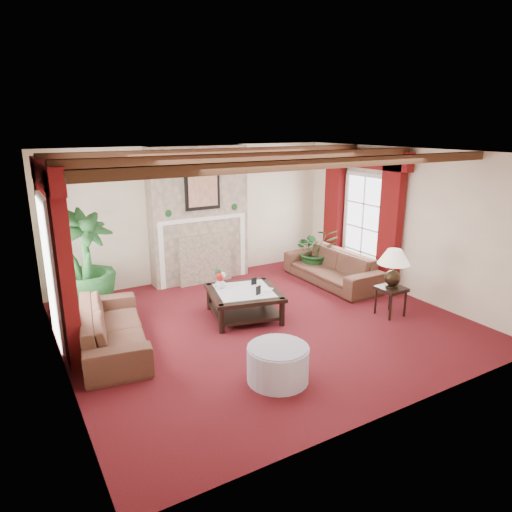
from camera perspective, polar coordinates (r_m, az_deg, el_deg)
floor at (r=7.45m, az=1.07°, el=-8.39°), size 6.00×6.00×0.00m
ceiling at (r=6.79m, az=1.19°, el=12.83°), size 6.00×6.00×0.00m
back_wall at (r=9.40m, az=-7.64°, el=5.32°), size 6.00×0.02×2.70m
left_wall at (r=6.07m, az=-23.90°, el=-1.97°), size 0.02×5.50×2.70m
right_wall at (r=8.89m, az=17.94°, el=4.06°), size 0.02×5.50×2.70m
ceiling_beams at (r=6.79m, az=1.19°, el=12.33°), size 6.00×3.00×0.12m
fireplace at (r=9.06m, az=-7.46°, el=13.53°), size 2.00×0.52×2.70m
french_door_left at (r=6.88m, az=-25.42°, el=6.56°), size 0.10×1.10×2.16m
french_door_right at (r=9.44m, az=13.70°, el=9.84°), size 0.10×1.10×2.16m
curtains_left at (r=6.84m, az=-24.92°, el=10.14°), size 0.20×2.40×2.55m
curtains_right at (r=9.33m, az=13.38°, el=12.39°), size 0.20×2.40×2.55m
sofa_left at (r=6.82m, az=-17.55°, el=-7.71°), size 2.34×1.32×0.84m
sofa_right at (r=9.27m, az=9.46°, el=-0.78°), size 2.20×0.65×0.86m
potted_palm at (r=8.18m, az=-20.37°, el=-3.44°), size 2.41×2.56×0.99m
small_plant at (r=9.86m, az=7.43°, el=0.10°), size 1.46×1.50×0.78m
coffee_table at (r=7.59m, az=-1.50°, el=-6.01°), size 1.36×1.36×0.46m
side_table at (r=7.99m, az=16.44°, el=-5.42°), size 0.46×0.46×0.49m
ottoman at (r=5.83m, az=2.76°, el=-13.32°), size 0.77×0.77×0.45m
table_lamp at (r=7.80m, az=16.78°, el=-1.44°), size 0.53×0.53×0.67m
flower_vase at (r=7.61m, az=-4.47°, el=-3.41°), size 0.28×0.29×0.18m
book at (r=7.40m, az=0.73°, el=-3.55°), size 0.22×0.22×0.27m
photo_frame_a at (r=7.30m, az=0.29°, el=-4.34°), size 0.11×0.06×0.15m
photo_frame_b at (r=7.75m, az=-0.26°, el=-3.20°), size 0.10×0.03×0.13m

